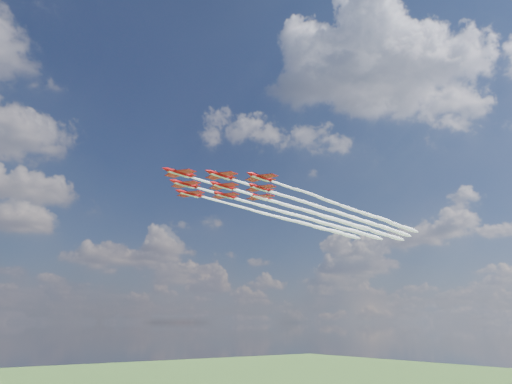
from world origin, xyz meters
The scene contains 9 objects.
jet_lead centered at (27.02, 3.71, 75.11)m, with size 110.69×33.17×2.93m.
jet_row2_port centered at (37.92, -1.40, 75.11)m, with size 110.69×33.17×2.93m.
jet_row2_starb centered at (34.04, 13.49, 75.11)m, with size 110.69×33.17×2.93m.
jet_row3_port centered at (48.82, -6.51, 75.11)m, with size 110.69×33.17×2.93m.
jet_row3_centre centered at (44.94, 8.38, 75.11)m, with size 110.69×33.17×2.93m.
jet_row3_starb centered at (41.07, 23.27, 75.11)m, with size 110.69×33.17×2.93m.
jet_row4_port centered at (55.85, 3.27, 75.11)m, with size 110.69×33.17×2.93m.
jet_row4_starb centered at (51.97, 18.16, 75.11)m, with size 110.69×33.17×2.93m.
jet_tail centered at (62.87, 13.05, 75.11)m, with size 110.69×33.17×2.93m.
Camera 1 is at (-87.24, -134.83, 33.06)m, focal length 35.00 mm.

